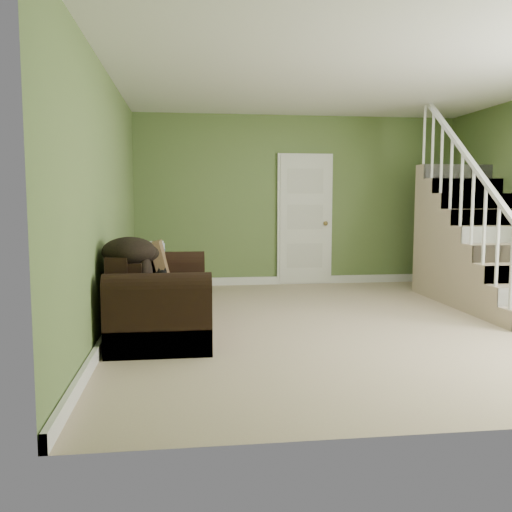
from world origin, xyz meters
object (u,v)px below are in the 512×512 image
object	(u,v)px
sofa	(158,299)
cat	(161,279)
side_table	(158,279)
banana	(186,290)

from	to	relation	value
sofa	cat	distance (m)	0.23
sofa	side_table	distance (m)	1.61
banana	cat	bearing A→B (deg)	90.05
sofa	banana	distance (m)	0.50
sofa	side_table	world-z (taller)	sofa
cat	side_table	bearing A→B (deg)	86.87
cat	sofa	bearing A→B (deg)	113.09
side_table	banana	bearing A→B (deg)	-79.56
side_table	banana	world-z (taller)	side_table
side_table	cat	distance (m)	1.69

